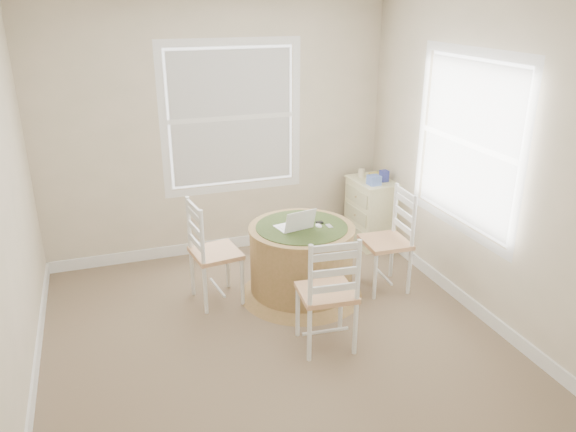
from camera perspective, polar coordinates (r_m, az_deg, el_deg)
name	(u,v)px	position (r m, az deg, el deg)	size (l,w,h in m)	color
room	(284,177)	(4.34, -0.38, 3.97)	(3.64, 3.64, 2.64)	#77624B
round_table	(301,258)	(5.14, 1.37, -4.26)	(1.14, 1.14, 0.68)	#9F7747
chair_left	(216,252)	(5.04, -7.36, -3.69)	(0.42, 0.40, 0.95)	white
chair_near	(327,292)	(4.38, 3.94, -7.70)	(0.42, 0.40, 0.95)	white
chair_right	(385,242)	(5.30, 9.86, -2.57)	(0.42, 0.40, 0.95)	white
laptop	(295,225)	(4.97, 0.70, -0.95)	(0.34, 0.31, 0.21)	white
mouse	(319,226)	(5.02, 3.14, -1.00)	(0.05, 0.09, 0.03)	white
phone	(329,227)	(5.03, 4.20, -1.08)	(0.04, 0.09, 0.02)	#B7BABF
keys	(320,223)	(5.09, 3.22, -0.72)	(0.06, 0.05, 0.03)	black
corner_chest	(371,212)	(6.28, 8.45, 0.42)	(0.45, 0.59, 0.74)	#F6F3B8
tissue_box	(374,180)	(5.99, 8.73, 3.64)	(0.12, 0.12, 0.10)	#5A78CF
box_yellow	(377,176)	(6.21, 9.00, 4.07)	(0.15, 0.10, 0.06)	gold
box_blue	(384,176)	(6.11, 9.70, 4.04)	(0.08, 0.08, 0.12)	#313995
cup_cream	(362,173)	(6.23, 7.52, 4.36)	(0.07, 0.07, 0.09)	beige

